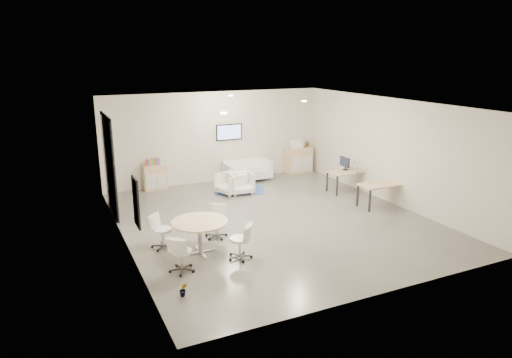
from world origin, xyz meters
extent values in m
cube|color=#56524E|center=(0.00, 0.00, -0.40)|extent=(8.00, 9.00, 0.80)
cube|color=white|center=(0.00, 0.00, 3.60)|extent=(8.00, 9.00, 0.80)
cube|color=beige|center=(0.00, 4.90, 1.60)|extent=(8.00, 0.80, 3.20)
cube|color=beige|center=(0.00, -4.90, 1.60)|extent=(8.00, 0.80, 3.20)
cube|color=beige|center=(-4.40, 0.00, 1.60)|extent=(0.80, 9.00, 3.20)
cube|color=beige|center=(4.40, 0.00, 1.60)|extent=(0.80, 9.00, 3.20)
cube|color=black|center=(-3.96, 2.50, 1.43)|extent=(0.02, 1.90, 2.85)
cube|color=black|center=(-3.94, 2.50, 2.81)|extent=(0.06, 1.90, 0.08)
cube|color=black|center=(-3.94, 1.59, 1.43)|extent=(0.06, 0.08, 2.85)
cube|color=black|center=(-3.94, 3.41, 1.43)|extent=(0.06, 0.08, 2.85)
cube|color=black|center=(-3.94, 2.65, 1.43)|extent=(0.06, 0.07, 2.85)
cube|color=#B2B2B7|center=(-3.90, 2.05, 1.05)|extent=(0.04, 0.60, 0.05)
cube|color=black|center=(-3.98, -1.60, 1.55)|extent=(0.04, 0.54, 1.04)
cube|color=white|center=(-3.95, -1.60, 1.55)|extent=(0.01, 0.46, 0.96)
cube|color=#E64A7E|center=(-3.95, -1.60, 1.35)|extent=(0.01, 0.32, 0.30)
cube|color=black|center=(0.50, 4.46, 1.75)|extent=(0.98, 0.05, 0.58)
cube|color=#93AEFF|center=(0.50, 4.44, 1.75)|extent=(0.90, 0.01, 0.50)
cylinder|color=#FFEAC6|center=(-1.80, -1.00, 3.18)|extent=(0.14, 0.14, 0.03)
cylinder|color=#FFEAC6|center=(1.20, 0.50, 3.18)|extent=(0.14, 0.14, 0.03)
cylinder|color=#FFEAC6|center=(0.00, 3.00, 3.18)|extent=(0.14, 0.14, 0.03)
cube|color=#D6B481|center=(-2.29, 4.28, 0.43)|extent=(0.77, 0.38, 0.86)
cube|color=silver|center=(-2.46, 4.08, 0.35)|extent=(0.32, 0.02, 0.52)
cube|color=silver|center=(-2.11, 4.08, 0.35)|extent=(0.32, 0.02, 0.52)
cube|color=#D6B481|center=(3.30, 4.24, 0.49)|extent=(0.99, 0.46, 0.99)
cube|color=silver|center=(3.07, 4.00, 0.39)|extent=(0.41, 0.02, 0.59)
cube|color=silver|center=(3.53, 4.00, 0.39)|extent=(0.41, 0.02, 0.59)
cube|color=red|center=(-2.53, 4.28, 0.97)|extent=(0.04, 0.14, 0.22)
cube|color=#337FCC|center=(-2.47, 4.28, 0.97)|extent=(0.04, 0.14, 0.22)
cube|color=gold|center=(-2.41, 4.28, 0.97)|extent=(0.04, 0.14, 0.22)
cube|color=#4CB24C|center=(-2.35, 4.28, 0.97)|extent=(0.04, 0.14, 0.22)
cube|color=#CC6619|center=(-2.30, 4.28, 0.97)|extent=(0.04, 0.14, 0.22)
cube|color=purple|center=(-2.24, 4.28, 0.97)|extent=(0.04, 0.14, 0.22)
cube|color=#E54C7F|center=(-2.18, 4.28, 0.97)|extent=(0.04, 0.14, 0.22)
cube|color=teal|center=(-2.12, 4.28, 0.97)|extent=(0.04, 0.14, 0.22)
cube|color=white|center=(3.15, 4.24, 1.11)|extent=(0.47, 0.40, 0.25)
cube|color=white|center=(3.15, 4.24, 1.27)|extent=(0.35, 0.30, 0.05)
cube|color=silver|center=(1.02, 4.03, 0.26)|extent=(1.70, 0.88, 0.32)
cube|color=silver|center=(1.02, 4.35, 0.58)|extent=(1.68, 0.23, 0.32)
cube|color=silver|center=(0.25, 4.03, 0.42)|extent=(0.17, 0.84, 0.63)
cube|color=silver|center=(1.79, 4.03, 0.42)|extent=(0.17, 0.84, 0.63)
cube|color=#2D468C|center=(0.26, 3.02, 0.01)|extent=(1.91, 1.56, 0.01)
imported|color=silver|center=(-0.18, 2.79, 0.38)|extent=(0.91, 0.94, 0.76)
imported|color=silver|center=(0.18, 2.67, 0.39)|extent=(0.83, 0.78, 0.77)
cube|color=#D6B481|center=(3.52, 1.39, 0.68)|extent=(1.40, 0.78, 0.04)
cube|color=black|center=(2.89, 1.10, 0.33)|extent=(0.05, 0.05, 0.66)
cube|color=black|center=(4.14, 1.10, 0.33)|extent=(0.05, 0.05, 0.66)
cube|color=black|center=(2.89, 1.67, 0.33)|extent=(0.05, 0.05, 0.66)
cube|color=black|center=(4.14, 1.67, 0.33)|extent=(0.05, 0.05, 0.66)
cube|color=#D6B481|center=(3.47, -0.31, 0.68)|extent=(1.35, 0.69, 0.04)
cube|color=black|center=(2.85, -0.60, 0.33)|extent=(0.05, 0.05, 0.66)
cube|color=black|center=(4.09, -0.60, 0.33)|extent=(0.05, 0.05, 0.66)
cube|color=black|center=(2.85, -0.03, 0.33)|extent=(0.05, 0.05, 0.66)
cube|color=black|center=(4.09, -0.03, 0.33)|extent=(0.05, 0.05, 0.66)
cylinder|color=black|center=(3.52, 1.54, 0.71)|extent=(0.20, 0.20, 0.02)
cube|color=black|center=(3.52, 1.54, 0.83)|extent=(0.04, 0.03, 0.24)
cube|color=black|center=(3.47, 1.54, 0.98)|extent=(0.03, 0.50, 0.32)
cylinder|color=#D6B481|center=(-2.53, -1.23, 0.76)|extent=(1.29, 1.29, 0.04)
cylinder|color=#B2B2B7|center=(-2.53, -1.23, 0.37)|extent=(0.10, 0.10, 0.74)
cube|color=#B2B2B7|center=(-2.53, -1.23, 0.01)|extent=(0.75, 0.06, 0.03)
cube|color=#B2B2B7|center=(-2.53, -1.23, 0.01)|extent=(0.06, 0.75, 0.03)
imported|color=#3F7F3F|center=(3.68, 4.25, 1.10)|extent=(0.34, 0.35, 0.22)
imported|color=#3F7F3F|center=(-3.45, -2.97, 0.06)|extent=(0.21, 0.31, 0.13)
imported|color=white|center=(3.19, -0.08, 0.75)|extent=(0.14, 0.13, 0.12)
camera|label=1|loc=(-5.50, -10.61, 4.48)|focal=32.00mm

